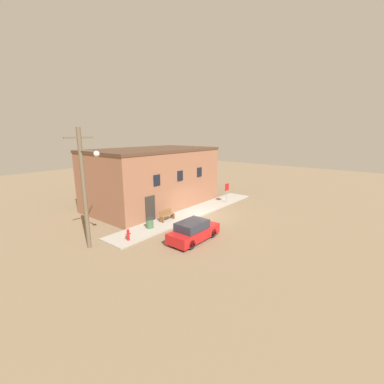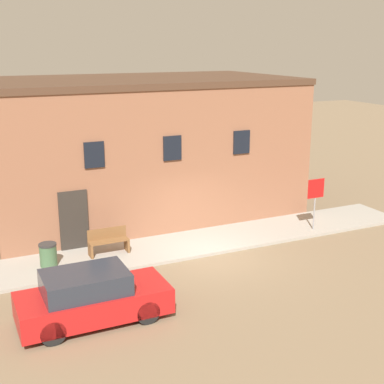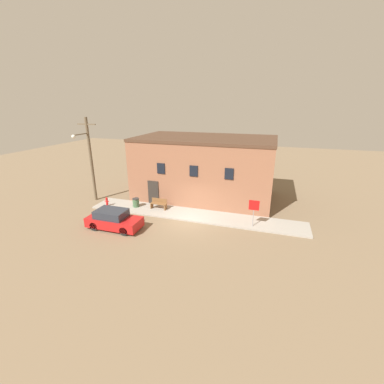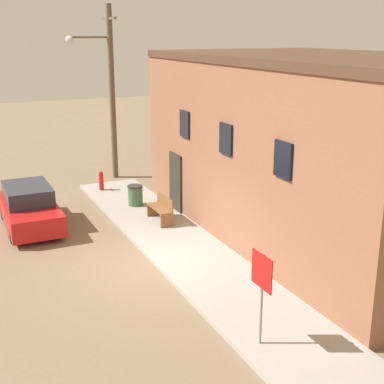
% 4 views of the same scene
% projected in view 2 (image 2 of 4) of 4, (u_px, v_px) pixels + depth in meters
% --- Properties ---
extents(ground_plane, '(80.00, 80.00, 0.00)m').
position_uv_depth(ground_plane, '(210.00, 256.00, 18.36)').
color(ground_plane, '#7A664C').
extents(sidewalk, '(17.61, 2.45, 0.11)m').
position_uv_depth(sidewalk, '(195.00, 243.00, 19.41)').
color(sidewalk, '#9E998E').
rests_on(sidewalk, ground).
extents(brick_building, '(12.53, 7.22, 5.71)m').
position_uv_depth(brick_building, '(140.00, 146.00, 22.69)').
color(brick_building, '#8E5B42').
rests_on(brick_building, ground).
extents(stop_sign, '(0.73, 0.06, 2.01)m').
position_uv_depth(stop_sign, '(316.00, 194.00, 20.33)').
color(stop_sign, gray).
rests_on(stop_sign, sidewalk).
extents(bench, '(1.36, 0.44, 0.88)m').
position_uv_depth(bench, '(108.00, 242.00, 18.22)').
color(bench, brown).
rests_on(bench, sidewalk).
extents(trash_bin, '(0.57, 0.57, 0.76)m').
position_uv_depth(trash_bin, '(48.00, 255.00, 17.21)').
color(trash_bin, '#426642').
rests_on(trash_bin, sidewalk).
extents(parked_car, '(3.93, 1.65, 1.41)m').
position_uv_depth(parked_car, '(92.00, 298.00, 13.91)').
color(parked_car, black).
rests_on(parked_car, ground).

